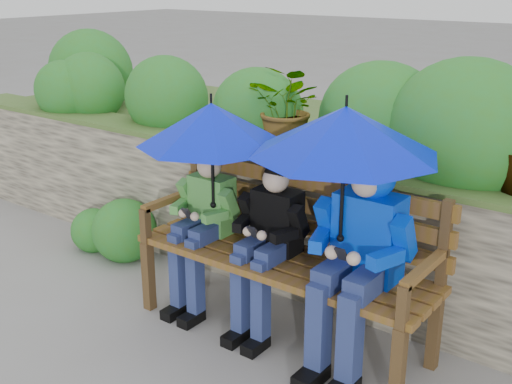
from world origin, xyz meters
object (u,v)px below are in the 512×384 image
Objects in this scene: boy_right at (360,246)px; umbrella_left at (212,124)px; boy_left at (203,220)px; umbrella_right at (345,131)px; park_bench at (289,246)px; boy_middle at (268,238)px.

umbrella_left is at bearing 179.53° from boy_right.
umbrella_left reaches higher than boy_left.
umbrella_right is (0.99, -0.04, 0.10)m from umbrella_left.
boy_right reaches higher than park_bench.
boy_right reaches higher than boy_left.
park_bench is at bearing 164.38° from umbrella_right.
park_bench is at bearing 8.06° from boy_left.
boy_right is at bearing -0.18° from boy_left.
boy_middle is at bearing 176.82° from umbrella_right.
boy_middle is 0.94m from umbrella_right.
boy_left is 1.33m from umbrella_right.
park_bench is 0.58m from boy_right.
umbrella_right is at bearing -1.64° from boy_left.
boy_left is at bearing 179.85° from boy_middle.
umbrella_left reaches higher than boy_right.
park_bench is at bearing 44.23° from boy_middle.
park_bench is 1.54× the size of boy_right.
umbrella_right is at bearing -2.11° from umbrella_left.
park_bench is 1.88× the size of umbrella_right.
umbrella_right is (1.08, -0.03, 0.78)m from boy_left.
park_bench is 2.06× the size of umbrella_left.
umbrella_left is at bearing 177.89° from umbrella_right.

